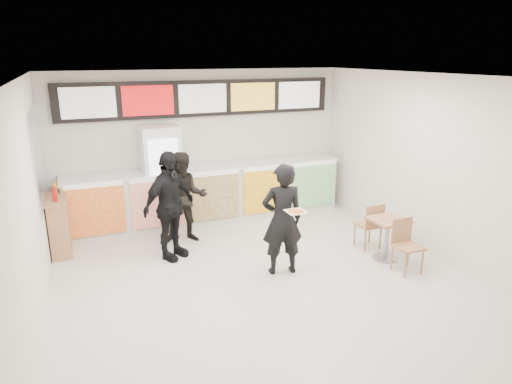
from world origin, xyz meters
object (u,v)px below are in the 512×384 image
service_counter (210,194)px  drinks_fridge (162,178)px  cafe_table (387,231)px  customer_left (185,198)px  customer_mid (169,206)px  customer_main (282,220)px  condiment_ledge (59,224)px

service_counter → drinks_fridge: (-0.93, 0.02, 0.43)m
drinks_fridge → cafe_table: size_ratio=1.40×
drinks_fridge → customer_left: drinks_fridge is taller
service_counter → customer_mid: customer_mid is taller
customer_main → customer_mid: customer_mid is taller
customer_mid → cafe_table: bearing=-56.3°
service_counter → customer_main: customer_main is taller
customer_left → customer_mid: 0.71m
customer_main → cafe_table: bearing=-177.3°
service_counter → customer_left: bearing=-128.9°
drinks_fridge → condiment_ledge: bearing=-163.8°
service_counter → drinks_fridge: bearing=179.0°
cafe_table → condiment_ledge: bearing=154.7°
customer_main → cafe_table: customer_main is taller
customer_main → service_counter: bearing=-72.6°
service_counter → cafe_table: (2.19, -2.87, -0.08)m
service_counter → drinks_fridge: drinks_fridge is taller
customer_main → customer_mid: 1.89m
customer_mid → cafe_table: 3.60m
service_counter → cafe_table: service_counter is taller
condiment_ledge → customer_mid: bearing=-28.8°
customer_left → cafe_table: 3.53m
customer_mid → condiment_ledge: size_ratio=1.55×
customer_main → customer_mid: (-1.48, 1.18, 0.04)m
drinks_fridge → customer_left: (0.22, -0.90, -0.17)m
customer_left → customer_mid: size_ratio=0.91×
service_counter → cafe_table: 3.61m
service_counter → customer_left: customer_left is taller
drinks_fridge → customer_mid: 1.50m
customer_mid → condiment_ledge: 2.00m
customer_left → customer_mid: customer_mid is taller
customer_left → cafe_table: customer_left is taller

